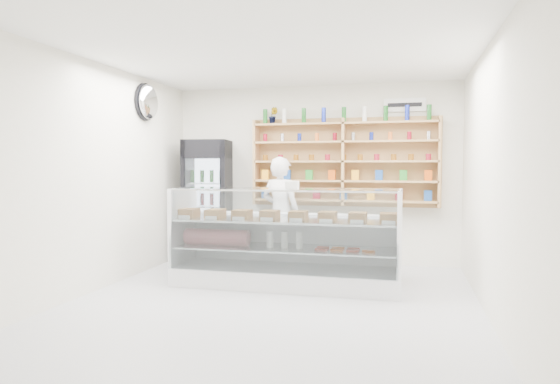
# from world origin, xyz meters

# --- Properties ---
(room) EXTENTS (5.00, 5.00, 5.00)m
(room) POSITION_xyz_m (0.00, 0.00, 1.40)
(room) COLOR #AFB0B4
(room) RESTS_ON ground
(display_counter) EXTENTS (2.87, 0.86, 1.25)m
(display_counter) POSITION_xyz_m (-0.04, 0.80, 0.35)
(display_counter) COLOR white
(display_counter) RESTS_ON floor
(shop_worker) EXTENTS (0.69, 0.55, 1.67)m
(shop_worker) POSITION_xyz_m (-0.36, 1.80, 0.83)
(shop_worker) COLOR silver
(shop_worker) RESTS_ON floor
(drinks_cooler) EXTENTS (0.80, 0.78, 1.94)m
(drinks_cooler) POSITION_xyz_m (-1.66, 2.13, 0.97)
(drinks_cooler) COLOR black
(drinks_cooler) RESTS_ON floor
(wall_shelving) EXTENTS (2.84, 0.28, 1.33)m
(wall_shelving) POSITION_xyz_m (0.50, 2.34, 1.59)
(wall_shelving) COLOR #A6754E
(wall_shelving) RESTS_ON back_wall
(potted_plant) EXTENTS (0.15, 0.13, 0.26)m
(potted_plant) POSITION_xyz_m (-0.62, 2.34, 2.33)
(potted_plant) COLOR #1E6626
(potted_plant) RESTS_ON wall_shelving
(security_mirror) EXTENTS (0.15, 0.50, 0.50)m
(security_mirror) POSITION_xyz_m (-2.17, 1.20, 2.45)
(security_mirror) COLOR silver
(security_mirror) RESTS_ON left_wall
(wall_sign) EXTENTS (0.62, 0.03, 0.20)m
(wall_sign) POSITION_xyz_m (1.40, 2.47, 2.45)
(wall_sign) COLOR white
(wall_sign) RESTS_ON back_wall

